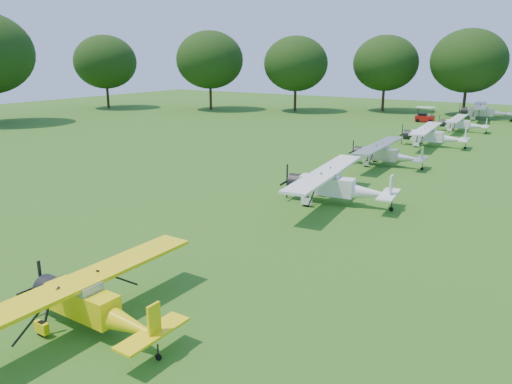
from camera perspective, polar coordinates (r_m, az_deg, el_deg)
ground at (r=29.53m, az=5.07°, el=-2.35°), size 160.00×160.00×0.00m
tree_belt at (r=26.84m, az=12.58°, el=13.03°), size 137.36×130.27×14.52m
aircraft_2 at (r=17.71m, az=-18.34°, el=-11.77°), size 6.04×9.58×1.90m
aircraft_3 at (r=31.17m, az=9.05°, el=0.94°), size 7.12×11.31×2.22m
aircraft_4 at (r=42.95m, az=14.58°, el=4.37°), size 6.20×9.86×1.94m
aircraft_5 at (r=53.74m, az=19.48°, el=6.19°), size 6.56×10.46×2.06m
aircraft_6 at (r=65.69m, az=22.44°, el=7.30°), size 5.76×9.17×1.81m
aircraft_7 at (r=79.06m, az=24.67°, el=8.45°), size 7.37×11.70×2.30m
golf_cart at (r=73.69m, az=18.70°, el=8.12°), size 2.57×1.73×2.08m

